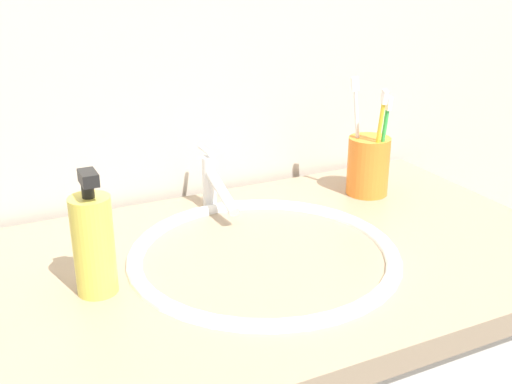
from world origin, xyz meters
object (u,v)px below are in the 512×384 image
Objects in this scene: faucet at (215,184)px; toothbrush_white at (357,128)px; soap_dispenser at (94,243)px; toothbrush_cup at (368,166)px; toothbrush_green at (383,140)px; toothbrush_yellow at (378,137)px.

faucet is 0.71× the size of toothbrush_white.
faucet is at bearing 37.04° from soap_dispenser.
toothbrush_green is (0.01, -0.03, 0.06)m from toothbrush_cup.
faucet is at bearing 164.96° from toothbrush_green.
toothbrush_white is at bearing 112.01° from toothbrush_yellow.
toothbrush_yellow is 0.94× the size of toothbrush_white.
toothbrush_cup is (0.28, -0.05, 0.00)m from faucet.
toothbrush_yellow reaches higher than toothbrush_green.
faucet is 0.31m from soap_dispenser.
toothbrush_yellow reaches higher than toothbrush_cup.
faucet is at bearing 172.22° from toothbrush_white.
soap_dispenser is (-0.53, -0.14, 0.02)m from toothbrush_cup.
toothbrush_green reaches higher than faucet.
toothbrush_cup is 0.58× the size of toothbrush_green.
toothbrush_cup is at bearing -9.58° from faucet.
toothbrush_white is at bearing -7.78° from faucet.
toothbrush_white reaches higher than soap_dispenser.
toothbrush_yellow is 0.54m from soap_dispenser.
toothbrush_yellow is (0.28, -0.08, 0.07)m from faucet.
toothbrush_yellow reaches higher than soap_dispenser.
faucet is 0.81× the size of toothbrush_green.
toothbrush_green is at bearing -79.04° from toothbrush_cup.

